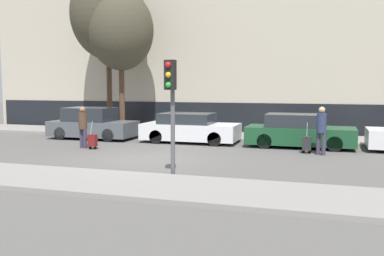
{
  "coord_description": "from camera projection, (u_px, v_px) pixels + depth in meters",
  "views": [
    {
      "loc": [
        5.86,
        -13.27,
        2.53
      ],
      "look_at": [
        1.09,
        1.8,
        0.95
      ],
      "focal_mm": 40.0,
      "sensor_mm": 36.0,
      "label": 1
    }
  ],
  "objects": [
    {
      "name": "sidewalk_near",
      "position": [
        87.0,
        181.0,
        11.03
      ],
      "size": [
        28.0,
        2.5,
        0.12
      ],
      "color": "gray",
      "rests_on": "ground_plane"
    },
    {
      "name": "sidewalk_far",
      "position": [
        203.0,
        135.0,
        21.23
      ],
      "size": [
        28.0,
        3.0,
        0.12
      ],
      "color": "gray",
      "rests_on": "ground_plane"
    },
    {
      "name": "traffic_light",
      "position": [
        171.0,
        94.0,
        11.58
      ],
      "size": [
        0.28,
        0.47,
        3.21
      ],
      "color": "#515154",
      "rests_on": "ground_plane"
    },
    {
      "name": "pedestrian_left",
      "position": [
        83.0,
        125.0,
        17.21
      ],
      "size": [
        0.34,
        0.34,
        1.68
      ],
      "rotation": [
        0.0,
        0.0,
        2.83
      ],
      "color": "#383347",
      "rests_on": "ground_plane"
    },
    {
      "name": "parked_car_2",
      "position": [
        299.0,
        132.0,
        17.46
      ],
      "size": [
        4.32,
        1.77,
        1.37
      ],
      "color": "#194728",
      "rests_on": "ground_plane"
    },
    {
      "name": "bare_tree_near_crossing",
      "position": [
        108.0,
        14.0,
        22.33
      ],
      "size": [
        3.91,
        3.91,
        8.52
      ],
      "color": "#4C3826",
      "rests_on": "sidewalk_far"
    },
    {
      "name": "trolley_left",
      "position": [
        93.0,
        140.0,
        16.95
      ],
      "size": [
        0.34,
        0.29,
        1.13
      ],
      "color": "maroon",
      "rests_on": "ground_plane"
    },
    {
      "name": "parked_car_1",
      "position": [
        190.0,
        128.0,
        18.99
      ],
      "size": [
        4.23,
        1.91,
        1.3
      ],
      "color": "silver",
      "rests_on": "ground_plane"
    },
    {
      "name": "parked_car_0",
      "position": [
        92.0,
        124.0,
        20.28
      ],
      "size": [
        4.04,
        1.81,
        1.48
      ],
      "color": "#4C5156",
      "rests_on": "ground_plane"
    },
    {
      "name": "ground_plane",
      "position": [
        146.0,
        160.0,
        14.6
      ],
      "size": [
        80.0,
        80.0,
        0.0
      ],
      "primitive_type": "plane",
      "color": "#565451"
    },
    {
      "name": "pedestrian_right",
      "position": [
        321.0,
        128.0,
        15.49
      ],
      "size": [
        0.34,
        0.34,
        1.76
      ],
      "rotation": [
        0.0,
        0.0,
        -0.4
      ],
      "color": "#383347",
      "rests_on": "ground_plane"
    },
    {
      "name": "bare_tree_down_street",
      "position": [
        121.0,
        31.0,
        21.57
      ],
      "size": [
        3.3,
        3.3,
        7.2
      ],
      "color": "#4C3826",
      "rests_on": "sidewalk_far"
    },
    {
      "name": "building_facade",
      "position": [
        222.0,
        16.0,
        24.21
      ],
      "size": [
        28.0,
        3.27,
        12.86
      ],
      "color": "#B7AD99",
      "rests_on": "ground_plane"
    },
    {
      "name": "trolley_right",
      "position": [
        307.0,
        144.0,
        15.91
      ],
      "size": [
        0.34,
        0.29,
        1.17
      ],
      "color": "#262628",
      "rests_on": "ground_plane"
    }
  ]
}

